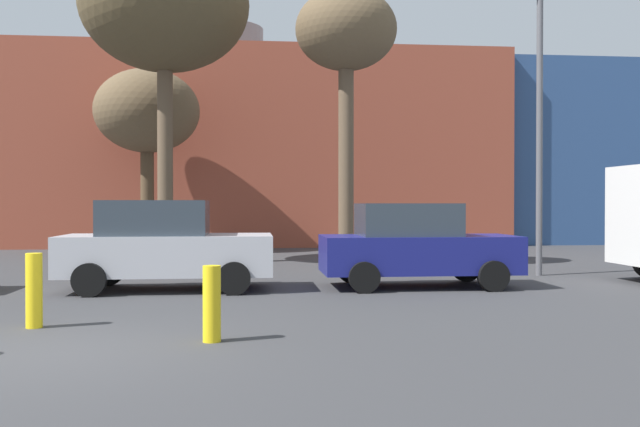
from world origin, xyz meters
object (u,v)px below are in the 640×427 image
parked_car_2 (164,246)px  bollard_yellow_2 (34,290)px  bollard_yellow_0 (212,304)px  street_lamp (540,109)px  bare_tree_0 (147,113)px  bare_tree_2 (346,37)px  bare_tree_1 (165,6)px  parked_car_3 (416,245)px

parked_car_2 → bollard_yellow_2: 4.66m
bollard_yellow_0 → street_lamp: size_ratio=0.14×
bollard_yellow_2 → bare_tree_0: bearing=92.2°
bollard_yellow_2 → bollard_yellow_0: bearing=-26.6°
bare_tree_2 → bare_tree_1: bearing=166.6°
parked_car_2 → bare_tree_2: (4.61, 5.11, 5.73)m
parked_car_2 → bare_tree_1: bearing=96.4°
bare_tree_0 → street_lamp: street_lamp is taller
bare_tree_2 → parked_car_3: bearing=-80.7°
bare_tree_1 → bare_tree_2: size_ratio=1.22×
bare_tree_0 → bollard_yellow_2: (0.61, -16.08, -4.69)m
bare_tree_0 → bollard_yellow_2: bare_tree_0 is taller
parked_car_3 → bare_tree_2: bearing=99.3°
bare_tree_1 → street_lamp: 11.32m
bare_tree_2 → street_lamp: size_ratio=1.08×
bare_tree_2 → bollard_yellow_0: bare_tree_2 is taller
bare_tree_1 → bare_tree_0: bearing=103.6°
bare_tree_2 → parked_car_2: bearing=-132.0°
bare_tree_0 → bare_tree_1: bearing=-76.4°
bollard_yellow_0 → bare_tree_0: bearing=100.7°
parked_car_2 → parked_car_3: 5.44m
street_lamp → bollard_yellow_2: bearing=-148.1°
bollard_yellow_0 → street_lamp: (7.89, 7.92, 3.75)m
parked_car_3 → bollard_yellow_0: parked_car_3 is taller
parked_car_3 → bare_tree_0: size_ratio=0.62×
bare_tree_1 → bollard_yellow_0: bare_tree_1 is taller
parked_car_2 → street_lamp: street_lamp is taller
bare_tree_1 → bollard_yellow_0: bearing=-80.6°
bollard_yellow_0 → bare_tree_2: bearing=73.1°
parked_car_3 → bare_tree_1: 11.20m
parked_car_2 → bollard_yellow_0: bearing=-77.4°
bare_tree_2 → street_lamp: bearing=-32.9°
bare_tree_2 → bollard_yellow_0: (-3.31, -10.88, -6.17)m
bare_tree_0 → street_lamp: size_ratio=0.92×
bare_tree_0 → street_lamp: bearing=-40.4°
bare_tree_0 → bollard_yellow_2: bearing=-87.8°
parked_car_2 → bollard_yellow_0: 5.93m
bollard_yellow_2 → street_lamp: bearing=31.9°
street_lamp → parked_car_2: bearing=-166.8°
bare_tree_2 → street_lamp: (4.57, -2.96, -2.42)m
parked_car_2 → parked_car_3: parked_car_2 is taller
parked_car_3 → street_lamp: (3.74, 2.15, 3.34)m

